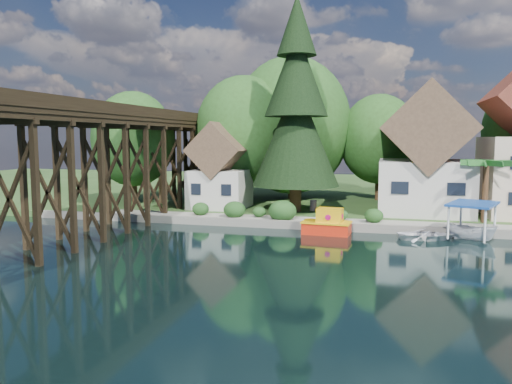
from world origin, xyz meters
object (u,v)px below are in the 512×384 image
palm_tree (486,165)px  boat_white_a (426,234)px  shed (220,172)px  house_left (425,159)px  tugboat (327,224)px  boat_canopy (472,224)px  trestle_bridge (119,159)px  conifer (296,109)px

palm_tree → boat_white_a: bearing=-130.8°
palm_tree → boat_white_a: size_ratio=1.32×
palm_tree → shed: bearing=172.6°
house_left → palm_tree: bearing=-46.8°
tugboat → boat_white_a: size_ratio=0.94×
house_left → boat_canopy: 10.26m
trestle_bridge → boat_white_a: (22.59, 1.24, -4.95)m
tugboat → shed: bearing=143.8°
shed → boat_canopy: shed is taller
boat_canopy → tugboat: bearing=-178.3°
palm_tree → tugboat: 13.05m
house_left → boat_canopy: size_ratio=2.35×
boat_canopy → boat_white_a: bearing=-170.4°
trestle_bridge → tugboat: 16.51m
house_left → tugboat: house_left is taller
boat_white_a → shed: bearing=54.1°
conifer → palm_tree: 15.72m
conifer → palm_tree: size_ratio=3.67×
shed → conifer: bearing=-5.9°
palm_tree → trestle_bridge: bearing=-166.6°
trestle_bridge → conifer: 15.45m
trestle_bridge → tugboat: (15.79, 1.44, -4.60)m
palm_tree → boat_white_a: 8.25m
conifer → boat_white_a: bearing=-35.2°
house_left → boat_canopy: bearing=-74.4°
conifer → palm_tree: bearing=-8.1°
house_left → tugboat: bearing=-127.5°
shed → conifer: (7.18, -0.74, 5.58)m
trestle_bridge → house_left: bearing=25.2°
palm_tree → house_left: bearing=133.2°
conifer → house_left: bearing=11.7°
shed → boat_white_a: (17.59, -8.09, -3.43)m
conifer → shed: bearing=174.1°
boat_canopy → trestle_bridge: bearing=-176.1°
house_left → boat_canopy: house_left is taller
tugboat → boat_white_a: tugboat is taller
palm_tree → boat_canopy: size_ratio=1.07×
conifer → boat_white_a: conifer is taller
shed → boat_white_a: shed is taller
house_left → boat_white_a: bearing=-92.5°
trestle_bridge → boat_canopy: trestle_bridge is taller
palm_tree → boat_canopy: (-1.57, -4.73, -3.80)m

